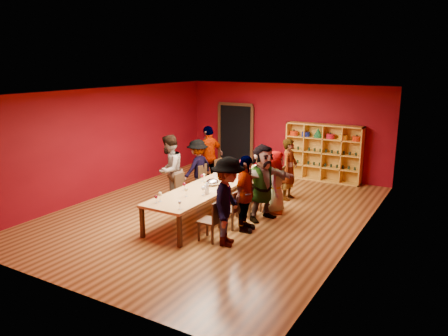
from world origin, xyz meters
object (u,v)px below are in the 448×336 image
at_px(person_left_2, 169,170).
at_px(person_left_4, 209,157).
at_px(chair_person_right_3, 261,191).
at_px(person_left_3, 198,167).
at_px(tasting_table, 214,185).
at_px(chair_person_right_4, 279,180).
at_px(chair_person_right_2, 250,197).
at_px(wine_bottle, 245,168).
at_px(chair_person_right_0, 213,219).
at_px(spittoon_bowl, 212,182).
at_px(person_right_2, 263,182).
at_px(chair_person_left_3, 206,179).
at_px(person_right_4, 289,169).
at_px(chair_person_left_4, 221,172).
at_px(chair_person_right_1, 233,207).
at_px(person_right_3, 275,182).
at_px(person_right_0, 228,202).
at_px(chair_person_left_2, 183,189).
at_px(shelving_unit, 324,150).
at_px(person_right_1, 245,194).

distance_m(person_left_2, person_left_4, 1.96).
bearing_deg(chair_person_right_3, person_left_3, 172.50).
xyz_separation_m(tasting_table, person_left_4, (-1.34, 1.90, 0.23)).
bearing_deg(chair_person_right_4, chair_person_right_2, -90.00).
xyz_separation_m(person_left_4, wine_bottle, (1.45, -0.47, -0.07)).
height_order(chair_person_right_0, spittoon_bowl, spittoon_bowl).
xyz_separation_m(person_right_2, spittoon_bowl, (-1.21, -0.30, -0.09)).
distance_m(chair_person_right_0, chair_person_right_2, 1.70).
relative_size(chair_person_left_3, person_right_4, 0.53).
height_order(chair_person_right_0, person_right_2, person_right_2).
bearing_deg(wine_bottle, chair_person_left_4, 155.31).
bearing_deg(person_left_4, chair_person_right_1, 54.19).
distance_m(chair_person_left_3, person_right_3, 2.24).
distance_m(chair_person_left_3, person_right_0, 3.42).
xyz_separation_m(chair_person_left_2, chair_person_right_0, (1.82, -1.49, 0.00)).
bearing_deg(chair_person_left_4, person_right_0, -57.67).
bearing_deg(person_left_3, chair_person_left_2, 21.79).
height_order(shelving_unit, chair_person_right_4, shelving_unit).
xyz_separation_m(chair_person_left_2, chair_person_right_3, (1.82, 0.83, 0.00)).
bearing_deg(person_right_4, person_right_0, -179.82).
relative_size(person_right_2, person_right_4, 1.09).
height_order(tasting_table, person_left_3, person_left_3).
bearing_deg(person_left_3, chair_person_left_3, 97.88).
bearing_deg(tasting_table, person_left_2, -177.34).
bearing_deg(chair_person_left_3, person_left_4, 116.52).
distance_m(chair_person_left_2, chair_person_left_4, 1.96).
xyz_separation_m(tasting_table, chair_person_right_1, (0.91, -0.70, -0.20)).
bearing_deg(person_left_3, chair_person_right_4, 121.29).
bearing_deg(chair_person_right_0, person_right_0, 0.00).
height_order(chair_person_left_3, person_left_4, person_left_4).
height_order(tasting_table, chair_person_left_4, chair_person_left_4).
relative_size(person_left_2, chair_person_right_0, 2.09).
bearing_deg(person_right_2, person_left_2, 118.69).
relative_size(tasting_table, chair_person_left_2, 5.06).
xyz_separation_m(chair_person_right_2, spittoon_bowl, (-0.87, -0.30, 0.33)).
bearing_deg(chair_person_right_1, chair_person_left_3, 136.22).
relative_size(person_right_0, person_right_2, 1.01).
bearing_deg(chair_person_right_1, person_left_4, 130.84).
height_order(person_left_2, wine_bottle, person_left_2).
xyz_separation_m(person_right_1, spittoon_bowl, (-1.19, 0.55, -0.03)).
bearing_deg(chair_person_left_3, person_left_3, 180.00).
bearing_deg(person_right_0, spittoon_bowl, 23.89).
xyz_separation_m(chair_person_left_3, person_right_0, (2.18, -2.59, 0.43)).
distance_m(chair_person_right_4, wine_bottle, 1.02).
height_order(chair_person_left_4, wine_bottle, wine_bottle).
bearing_deg(chair_person_left_2, person_right_1, -16.72).
height_order(chair_person_left_2, chair_person_right_2, same).
bearing_deg(person_right_4, person_left_2, 127.39).
bearing_deg(chair_person_right_0, shelving_unit, 85.26).
xyz_separation_m(shelving_unit, wine_bottle, (-1.28, -2.89, -0.12)).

